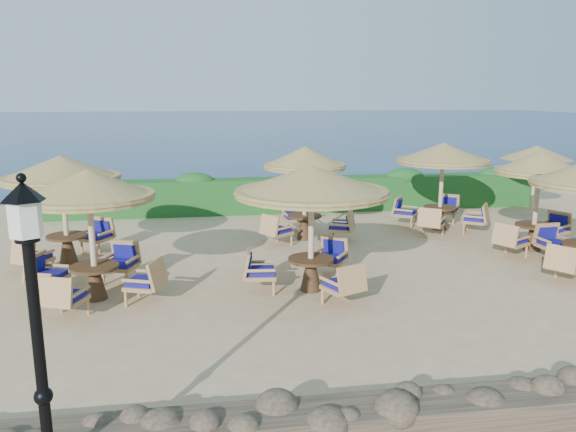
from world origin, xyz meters
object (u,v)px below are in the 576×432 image
(cafe_set_0, at_px, (90,214))
(extra_parasol, at_px, (536,153))
(cafe_set_5, at_px, (442,170))
(lamp_post, at_px, (40,363))
(cafe_set_1, at_px, (311,198))
(cafe_set_4, at_px, (305,178))
(cafe_set_3, at_px, (62,182))
(cafe_set_6, at_px, (538,180))

(cafe_set_0, bearing_deg, extra_parasol, 24.45)
(extra_parasol, bearing_deg, cafe_set_5, -161.15)
(cafe_set_5, bearing_deg, lamp_post, -129.26)
(cafe_set_5, bearing_deg, cafe_set_0, -153.36)
(cafe_set_0, distance_m, cafe_set_5, 10.46)
(cafe_set_0, xyz_separation_m, cafe_set_1, (4.40, -0.13, 0.23))
(lamp_post, xyz_separation_m, cafe_set_4, (4.41, 10.12, 0.23))
(lamp_post, height_order, cafe_set_0, lamp_post)
(cafe_set_1, distance_m, cafe_set_3, 6.21)
(lamp_post, relative_size, cafe_set_6, 1.19)
(cafe_set_4, bearing_deg, lamp_post, -113.55)
(cafe_set_4, distance_m, cafe_set_6, 6.16)
(cafe_set_1, bearing_deg, cafe_set_4, 81.55)
(extra_parasol, distance_m, cafe_set_6, 4.63)
(extra_parasol, xyz_separation_m, cafe_set_4, (-8.19, -1.88, -0.39))
(cafe_set_3, relative_size, cafe_set_4, 1.01)
(cafe_set_1, distance_m, cafe_set_4, 4.32)
(cafe_set_1, xyz_separation_m, cafe_set_6, (6.44, 2.20, -0.11))
(cafe_set_3, distance_m, cafe_set_4, 6.33)
(lamp_post, relative_size, cafe_set_3, 1.19)
(extra_parasol, relative_size, cafe_set_5, 0.86)
(cafe_set_0, relative_size, cafe_set_6, 1.03)
(cafe_set_6, bearing_deg, cafe_set_4, 160.36)
(extra_parasol, relative_size, cafe_set_4, 0.87)
(cafe_set_3, bearing_deg, cafe_set_4, 13.11)
(cafe_set_3, xyz_separation_m, cafe_set_6, (11.96, -0.64, -0.13))
(cafe_set_0, distance_m, cafe_set_1, 4.41)
(cafe_set_0, xyz_separation_m, cafe_set_3, (-1.13, 2.70, 0.25))
(lamp_post, xyz_separation_m, cafe_set_1, (3.78, 5.85, 0.44))
(extra_parasol, relative_size, cafe_set_0, 0.84)
(lamp_post, height_order, cafe_set_1, lamp_post)
(cafe_set_5, bearing_deg, cafe_set_6, -60.57)
(lamp_post, height_order, extra_parasol, lamp_post)
(cafe_set_5, bearing_deg, extra_parasol, 18.85)
(cafe_set_6, bearing_deg, extra_parasol, 58.86)
(lamp_post, distance_m, cafe_set_3, 8.87)
(extra_parasol, bearing_deg, cafe_set_1, -145.13)
(lamp_post, relative_size, cafe_set_4, 1.20)
(cafe_set_1, relative_size, cafe_set_3, 1.15)
(lamp_post, bearing_deg, cafe_set_1, 57.17)
(extra_parasol, height_order, cafe_set_5, cafe_set_5)
(extra_parasol, distance_m, cafe_set_0, 14.53)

